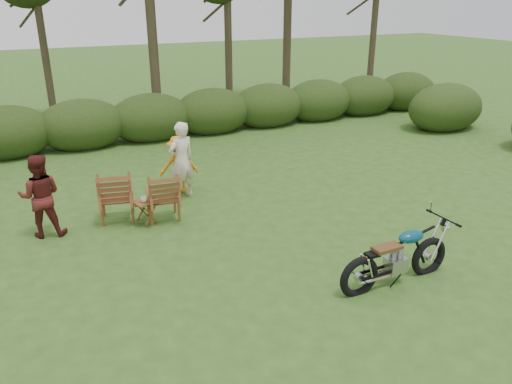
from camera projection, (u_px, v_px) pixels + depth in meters
name	position (u px, v px, depth m)	size (l,w,h in m)	color
ground	(303.00, 276.00, 7.86)	(80.00, 80.00, 0.00)	#2C4D19
tree_line	(152.00, 6.00, 14.79)	(22.52, 11.62, 8.14)	#392E1F
motorcycle	(393.00, 282.00, 7.70)	(1.91, 0.73, 1.09)	#0B7095
lawn_chair_right	(164.00, 219.00, 9.87)	(0.67, 0.67, 0.98)	brown
lawn_chair_left	(119.00, 219.00, 9.86)	(0.72, 0.72, 1.04)	brown
side_table	(147.00, 212.00, 9.57)	(0.46, 0.39, 0.48)	brown
cup	(144.00, 199.00, 9.42)	(0.14, 0.14, 0.11)	beige
adult_a	(184.00, 197.00, 10.92)	(0.61, 0.40, 1.69)	beige
adult_b	(47.00, 235.00, 9.22)	(0.75, 0.58, 1.54)	#551918
child	(180.00, 192.00, 11.20)	(0.84, 0.48, 1.30)	orange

